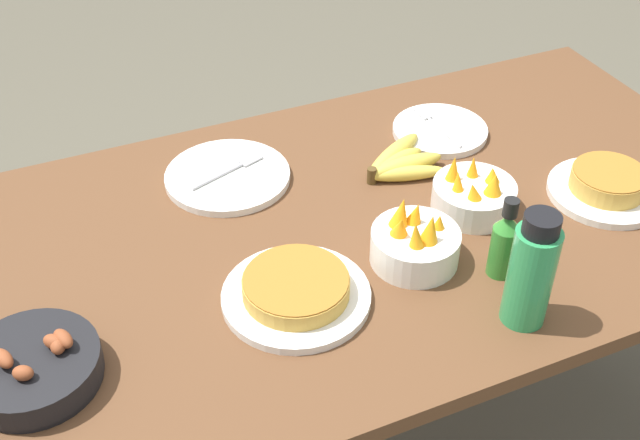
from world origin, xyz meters
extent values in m
cube|color=brown|center=(0.00, 0.00, 0.76)|extent=(1.88, 0.92, 0.03)
cylinder|color=brown|center=(0.88, 0.40, 0.37)|extent=(0.07, 0.07, 0.74)
ellipsoid|color=gold|center=(0.24, 0.09, 0.79)|extent=(0.17, 0.08, 0.03)
ellipsoid|color=gold|center=(0.25, 0.11, 0.80)|extent=(0.18, 0.04, 0.04)
ellipsoid|color=gold|center=(0.23, 0.13, 0.80)|extent=(0.16, 0.08, 0.04)
ellipsoid|color=gold|center=(0.24, 0.15, 0.80)|extent=(0.19, 0.14, 0.04)
cylinder|color=#4C3819|center=(0.17, 0.11, 0.79)|extent=(0.02, 0.02, 0.04)
cylinder|color=black|center=(-0.56, -0.16, 0.78)|extent=(0.21, 0.21, 0.01)
cylinder|color=black|center=(-0.56, -0.16, 0.81)|extent=(0.22, 0.22, 0.04)
ellipsoid|color=brown|center=(-0.57, -0.20, 0.84)|extent=(0.04, 0.04, 0.03)
ellipsoid|color=brown|center=(-0.52, -0.15, 0.84)|extent=(0.05, 0.05, 0.03)
ellipsoid|color=brown|center=(-0.60, -0.16, 0.84)|extent=(0.04, 0.05, 0.02)
ellipsoid|color=brown|center=(-0.52, -0.16, 0.84)|extent=(0.03, 0.04, 0.03)
ellipsoid|color=brown|center=(-0.51, -0.15, 0.84)|extent=(0.04, 0.05, 0.03)
cylinder|color=silver|center=(0.59, -0.12, 0.78)|extent=(0.24, 0.24, 0.02)
cylinder|color=gold|center=(0.59, -0.12, 0.81)|extent=(0.15, 0.15, 0.04)
cylinder|color=#9F6624|center=(0.59, -0.12, 0.83)|extent=(0.15, 0.15, 0.00)
cylinder|color=silver|center=(-0.11, -0.16, 0.78)|extent=(0.26, 0.26, 0.02)
cylinder|color=gold|center=(-0.11, -0.16, 0.81)|extent=(0.19, 0.19, 0.03)
cylinder|color=#9F6624|center=(-0.11, -0.16, 0.83)|extent=(0.19, 0.19, 0.00)
cylinder|color=silver|center=(-0.11, 0.24, 0.78)|extent=(0.26, 0.26, 0.02)
cylinder|color=#B2B2B7|center=(-0.13, 0.23, 0.80)|extent=(0.13, 0.05, 0.01)
cube|color=#B2B2B7|center=(-0.05, 0.26, 0.80)|extent=(0.06, 0.04, 0.00)
cylinder|color=silver|center=(0.40, 0.22, 0.78)|extent=(0.22, 0.22, 0.02)
cylinder|color=#B2B2B7|center=(0.39, 0.19, 0.80)|extent=(0.01, 0.13, 0.01)
cube|color=#B2B2B7|center=(0.39, 0.28, 0.80)|extent=(0.02, 0.05, 0.00)
cylinder|color=silver|center=(0.13, -0.14, 0.81)|extent=(0.17, 0.17, 0.06)
cone|color=orange|center=(0.17, -0.15, 0.85)|extent=(0.03, 0.03, 0.04)
cone|color=orange|center=(0.14, -0.11, 0.86)|extent=(0.05, 0.05, 0.05)
cone|color=orange|center=(0.12, -0.11, 0.86)|extent=(0.06, 0.05, 0.07)
cone|color=orange|center=(0.10, -0.14, 0.86)|extent=(0.04, 0.05, 0.06)
cone|color=orange|center=(0.11, -0.17, 0.86)|extent=(0.05, 0.04, 0.06)
cone|color=orange|center=(0.14, -0.17, 0.86)|extent=(0.06, 0.05, 0.06)
cylinder|color=silver|center=(0.31, -0.06, 0.81)|extent=(0.17, 0.17, 0.06)
cone|color=orange|center=(0.35, -0.06, 0.85)|extent=(0.04, 0.04, 0.04)
cone|color=orange|center=(0.32, -0.03, 0.86)|extent=(0.04, 0.03, 0.05)
cone|color=orange|center=(0.28, -0.02, 0.86)|extent=(0.05, 0.05, 0.06)
cone|color=orange|center=(0.27, -0.05, 0.85)|extent=(0.03, 0.04, 0.05)
cone|color=orange|center=(0.28, -0.09, 0.85)|extent=(0.05, 0.05, 0.04)
cone|color=orange|center=(0.33, -0.09, 0.85)|extent=(0.06, 0.05, 0.05)
cylinder|color=#2D9351|center=(0.23, -0.35, 0.87)|extent=(0.08, 0.08, 0.19)
cylinder|color=black|center=(0.23, -0.35, 0.98)|extent=(0.06, 0.06, 0.03)
cylinder|color=#337F2D|center=(0.26, -0.24, 0.83)|extent=(0.05, 0.05, 0.10)
cone|color=#337F2D|center=(0.26, -0.24, 0.89)|extent=(0.05, 0.05, 0.03)
cylinder|color=black|center=(0.26, -0.24, 0.93)|extent=(0.03, 0.03, 0.03)
camera|label=1|loc=(-0.48, -1.11, 1.77)|focal=45.00mm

